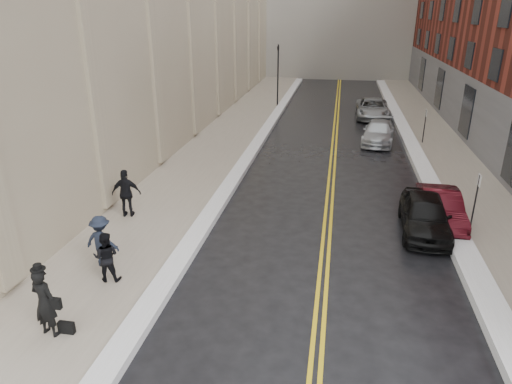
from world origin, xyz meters
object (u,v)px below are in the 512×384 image
at_px(car_silver_far, 372,108).
at_px(pedestrian_a, 106,257).
at_px(car_maroon, 441,208).
at_px(pedestrian_main, 45,302).
at_px(car_silver_near, 379,132).
at_px(pedestrian_c, 126,193).
at_px(pedestrian_b, 102,241).
at_px(car_black, 425,214).

relative_size(car_silver_far, pedestrian_a, 3.35).
bearing_deg(car_maroon, car_silver_far, 94.48).
xyz_separation_m(car_silver_far, pedestrian_main, (-9.42, -27.86, 0.36)).
xyz_separation_m(car_silver_near, pedestrian_c, (-10.57, -13.55, 0.46)).
xyz_separation_m(car_maroon, pedestrian_main, (-11.02, -8.94, 0.44)).
relative_size(pedestrian_main, pedestrian_c, 0.98).
height_order(car_silver_near, pedestrian_b, pedestrian_b).
bearing_deg(pedestrian_c, car_silver_far, -128.24).
distance_m(car_silver_near, car_silver_far, 7.23).
relative_size(car_maroon, car_silver_near, 0.87).
relative_size(car_silver_near, pedestrian_main, 2.41).
bearing_deg(pedestrian_a, pedestrian_main, 73.04).
bearing_deg(car_maroon, car_silver_near, 97.44).
bearing_deg(car_silver_near, pedestrian_b, -112.14).
bearing_deg(car_silver_near, car_silver_far, 97.22).
xyz_separation_m(car_silver_near, pedestrian_b, (-9.70, -17.24, 0.35)).
distance_m(car_black, pedestrian_a, 11.39).
distance_m(pedestrian_a, pedestrian_b, 0.97).
bearing_deg(pedestrian_c, car_black, 173.47).
height_order(car_black, car_silver_near, car_black).
bearing_deg(pedestrian_main, car_black, -131.33).
relative_size(car_silver_far, pedestrian_c, 2.74).
bearing_deg(pedestrian_a, car_maroon, -160.31).
height_order(car_maroon, pedestrian_a, pedestrian_a).
xyz_separation_m(car_silver_near, pedestrian_main, (-9.42, -20.63, 0.43)).
height_order(car_maroon, pedestrian_main, pedestrian_main).
bearing_deg(car_silver_near, pedestrian_main, -107.32).
relative_size(pedestrian_a, pedestrian_b, 0.92).
bearing_deg(pedestrian_b, car_silver_near, -115.13).
distance_m(car_silver_far, pedestrian_main, 29.41).
relative_size(car_black, car_silver_far, 0.80).
distance_m(car_maroon, pedestrian_c, 12.32).
distance_m(car_black, pedestrian_main, 13.06).
bearing_deg(pedestrian_c, car_silver_near, -139.24).
xyz_separation_m(car_maroon, car_silver_far, (-1.60, 18.92, 0.08)).
bearing_deg(pedestrian_a, car_silver_far, -120.76).
bearing_deg(pedestrian_c, pedestrian_b, 92.02).
distance_m(car_black, car_silver_near, 12.63).
bearing_deg(car_black, car_silver_far, 95.14).
bearing_deg(car_silver_far, car_silver_near, -89.86).
distance_m(car_black, pedestrian_c, 11.49).
bearing_deg(car_silver_far, car_black, -87.36).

